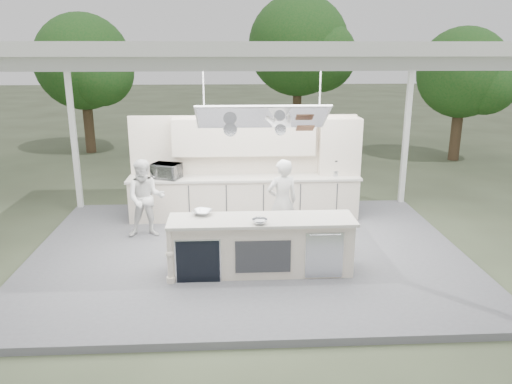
{
  "coord_description": "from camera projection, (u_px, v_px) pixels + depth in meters",
  "views": [
    {
      "loc": [
        -0.31,
        -8.68,
        3.8
      ],
      "look_at": [
        0.17,
        0.4,
        1.15
      ],
      "focal_mm": 35.0,
      "sensor_mm": 36.0,
      "label": 1
    }
  ],
  "objects": [
    {
      "name": "tent",
      "position": [
        247.0,
        52.0,
        8.36
      ],
      "size": [
        8.2,
        6.2,
        3.86
      ],
      "color": "white",
      "rests_on": "ground"
    },
    {
      "name": "bowl_small",
      "position": [
        260.0,
        221.0,
        8.0
      ],
      "size": [
        0.28,
        0.28,
        0.08
      ],
      "primitive_type": "imported",
      "rotation": [
        0.0,
        0.0,
        0.11
      ],
      "color": "silver",
      "rests_on": "demo_island"
    },
    {
      "name": "toaster_oven",
      "position": [
        166.0,
        171.0,
        10.73
      ],
      "size": [
        0.7,
        0.6,
        0.33
      ],
      "primitive_type": "imported",
      "rotation": [
        0.0,
        0.0,
        -0.4
      ],
      "color": "#B6B9BD",
      "rests_on": "back_counter"
    },
    {
      "name": "tree_cluster",
      "position": [
        233.0,
        62.0,
        17.84
      ],
      "size": [
        19.55,
        9.4,
        5.85
      ],
      "color": "#4D3726",
      "rests_on": "ground"
    },
    {
      "name": "back_wall_unit",
      "position": [
        264.0,
        152.0,
        11.02
      ],
      "size": [
        5.05,
        0.48,
        2.25
      ],
      "color": "beige",
      "rests_on": "stage_deck"
    },
    {
      "name": "head_chef",
      "position": [
        282.0,
        202.0,
        9.5
      ],
      "size": [
        0.7,
        0.56,
        1.67
      ],
      "primitive_type": "imported",
      "rotation": [
        0.0,
        0.0,
        3.43
      ],
      "color": "white",
      "rests_on": "stage_deck"
    },
    {
      "name": "back_counter",
      "position": [
        245.0,
        197.0,
        11.06
      ],
      "size": [
        5.08,
        0.72,
        0.95
      ],
      "color": "beige",
      "rests_on": "stage_deck"
    },
    {
      "name": "stage_deck",
      "position": [
        248.0,
        253.0,
        9.39
      ],
      "size": [
        8.0,
        6.0,
        0.12
      ],
      "primitive_type": "cube",
      "color": "#5D5D62",
      "rests_on": "ground"
    },
    {
      "name": "demo_island",
      "position": [
        260.0,
        245.0,
        8.38
      ],
      "size": [
        3.1,
        0.79,
        0.95
      ],
      "color": "beige",
      "rests_on": "stage_deck"
    },
    {
      "name": "sous_chef",
      "position": [
        146.0,
        199.0,
        9.88
      ],
      "size": [
        0.82,
        0.66,
        1.58
      ],
      "primitive_type": "imported",
      "rotation": [
        0.0,
        0.0,
        0.09
      ],
      "color": "white",
      "rests_on": "stage_deck"
    },
    {
      "name": "bowl_large",
      "position": [
        202.0,
        212.0,
        8.43
      ],
      "size": [
        0.42,
        0.42,
        0.08
      ],
      "primitive_type": "imported",
      "rotation": [
        0.0,
        0.0,
        -0.4
      ],
      "color": "silver",
      "rests_on": "demo_island"
    },
    {
      "name": "ground",
      "position": [
        248.0,
        256.0,
        9.41
      ],
      "size": [
        90.0,
        90.0,
        0.0
      ],
      "primitive_type": "plane",
      "color": "#505A3E",
      "rests_on": "ground"
    }
  ]
}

